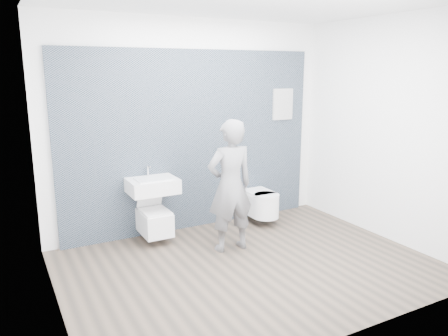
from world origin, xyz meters
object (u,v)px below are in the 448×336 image
toilet_rounded (261,204)px  visitor (230,186)px  washbasin (153,185)px  toilet_square (154,220)px

toilet_rounded → visitor: (-0.84, -0.61, 0.51)m
washbasin → toilet_rounded: washbasin is taller
washbasin → visitor: bearing=-44.3°
toilet_square → toilet_rounded: size_ratio=1.05×
toilet_rounded → visitor: visitor is taller
washbasin → toilet_square: washbasin is taller
washbasin → toilet_square: (-0.00, -0.02, -0.46)m
visitor → toilet_rounded: bearing=-142.3°
toilet_square → visitor: visitor is taller
washbasin → visitor: 1.01m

